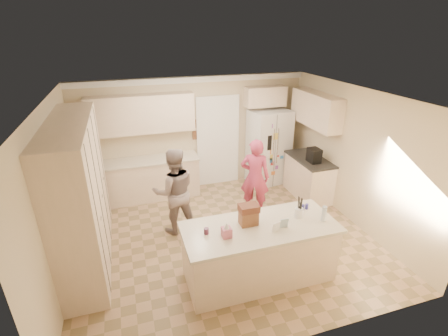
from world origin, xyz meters
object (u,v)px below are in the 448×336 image
object	(u,v)px
coffee_maker	(314,155)
teen_boy	(175,191)
island_base	(259,253)
tissue_box	(227,232)
utensil_crock	(299,213)
refrigerator	(268,147)
teen_girl	(255,177)
dollhouse_body	(249,218)

from	to	relation	value
coffee_maker	teen_boy	world-z (taller)	teen_boy
coffee_maker	island_base	world-z (taller)	coffee_maker
tissue_box	coffee_maker	bearing A→B (deg)	37.57
coffee_maker	teen_boy	xyz separation A→B (m)	(-3.04, -0.28, -0.24)
utensil_crock	coffee_maker	bearing A→B (deg)	52.88
teen_boy	refrigerator	bearing A→B (deg)	-149.94
island_base	utensil_crock	distance (m)	0.86
teen_boy	teen_girl	world-z (taller)	teen_boy
coffee_maker	utensil_crock	xyz separation A→B (m)	(-1.40, -1.85, -0.07)
tissue_box	refrigerator	bearing A→B (deg)	56.66
refrigerator	tissue_box	size ratio (longest dim) A/B	12.86
refrigerator	coffee_maker	size ratio (longest dim) A/B	6.00
coffee_maker	tissue_box	distance (m)	3.28
refrigerator	dollhouse_body	size ratio (longest dim) A/B	6.92
utensil_crock	teen_girl	distance (m)	1.76
coffee_maker	utensil_crock	bearing A→B (deg)	-127.12
tissue_box	teen_boy	bearing A→B (deg)	104.33
utensil_crock	teen_boy	distance (m)	2.28
coffee_maker	tissue_box	bearing A→B (deg)	-142.43
utensil_crock	teen_boy	world-z (taller)	teen_boy
coffee_maker	island_base	distance (m)	2.87
tissue_box	teen_girl	world-z (taller)	teen_girl
coffee_maker	utensil_crock	size ratio (longest dim) A/B	2.00
coffee_maker	utensil_crock	world-z (taller)	coffee_maker
teen_girl	tissue_box	bearing A→B (deg)	86.07
island_base	teen_boy	distance (m)	1.94
tissue_box	dollhouse_body	xyz separation A→B (m)	(0.40, 0.20, 0.04)
utensil_crock	dollhouse_body	size ratio (longest dim) A/B	0.58
refrigerator	teen_boy	bearing A→B (deg)	-157.41
refrigerator	island_base	bearing A→B (deg)	-123.87
dollhouse_body	teen_boy	world-z (taller)	teen_boy
teen_girl	coffee_maker	bearing A→B (deg)	-147.17
refrigerator	tissue_box	bearing A→B (deg)	-130.62
refrigerator	coffee_maker	distance (m)	1.29
island_base	coffee_maker	bearing A→B (deg)	42.83
utensil_crock	refrigerator	bearing A→B (deg)	73.62
island_base	teen_boy	size ratio (longest dim) A/B	1.33
coffee_maker	teen_boy	bearing A→B (deg)	-174.79
refrigerator	teen_boy	distance (m)	2.92
coffee_maker	island_base	bearing A→B (deg)	-137.17
island_base	dollhouse_body	size ratio (longest dim) A/B	8.46
dollhouse_body	teen_girl	xyz separation A→B (m)	(0.81, 1.70, -0.23)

